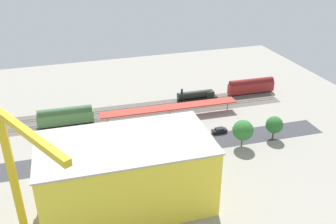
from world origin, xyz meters
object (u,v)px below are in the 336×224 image
parked_car_1 (219,131)px  street_tree_0 (158,145)px  locomotive (197,96)px  freight_coach_far (65,116)px  box_truck_1 (114,161)px  street_tree_2 (274,125)px  parked_car_3 (173,139)px  platform_canopy_near (170,107)px  box_truck_0 (168,155)px  street_tree_3 (243,130)px  tower_crane (16,168)px  box_truck_2 (106,162)px  parked_car_4 (146,142)px  parked_car_0 (240,128)px  parked_car_6 (95,151)px  traffic_light (167,127)px  street_tree_1 (102,154)px  construction_building (127,174)px  parked_car_2 (197,135)px  passenger_coach (251,86)px

parked_car_1 → street_tree_0: 24.47m
locomotive → freight_coach_far: (47.52, 5.38, 1.39)m
box_truck_1 → street_tree_2: size_ratio=1.26×
parked_car_3 → street_tree_2: (-29.48, 7.44, 4.10)m
platform_canopy_near → box_truck_0: platform_canopy_near is taller
box_truck_1 → street_tree_3: size_ratio=1.09×
tower_crane → box_truck_2: tower_crane is taller
parked_car_3 → street_tree_2: 30.68m
tower_crane → street_tree_3: (-57.83, -20.66, -12.62)m
parked_car_4 → box_truck_1: (10.80, 8.38, 0.85)m
parked_car_3 → tower_crane: size_ratio=0.14×
freight_coach_far → parked_car_0: bearing=159.4°
platform_canopy_near → parked_car_6: bearing=29.3°
box_truck_1 → traffic_light: bearing=-151.8°
parked_car_0 → street_tree_2: street_tree_2 is taller
parked_car_0 → parked_car_6: size_ratio=0.99×
parked_car_1 → street_tree_1: 38.85m
box_truck_0 → construction_building: bearing=45.0°
parked_car_2 → parked_car_3: 7.89m
platform_canopy_near → freight_coach_far: (33.69, -4.95, -0.55)m
parked_car_0 → street_tree_2: bearing=131.9°
locomotive → traffic_light: size_ratio=2.38×
platform_canopy_near → parked_car_2: (-4.03, 14.74, -3.03)m
street_tree_1 → street_tree_0: bearing=-178.7°
freight_coach_far → box_truck_1: 30.14m
passenger_coach → box_truck_0: passenger_coach is taller
tower_crane → locomotive: bearing=-136.1°
street_tree_0 → street_tree_1: bearing=1.3°
parked_car_1 → parked_car_3: size_ratio=1.11×
parked_car_6 → traffic_light: traffic_light is taller
parked_car_0 → parked_car_3: (22.43, 0.43, -0.07)m
freight_coach_far → street_tree_2: street_tree_2 is taller
parked_car_6 → street_tree_0: bearing=152.6°
parked_car_4 → parked_car_2: bearing=179.8°
parked_car_6 → construction_building: 24.95m
passenger_coach → construction_building: bearing=40.1°
locomotive → box_truck_1: bearing=42.4°
passenger_coach → construction_building: construction_building is taller
street_tree_3 → box_truck_2: bearing=-2.1°
parked_car_0 → street_tree_2: 11.31m
locomotive → parked_car_3: 31.01m
passenger_coach → parked_car_3: bearing=32.7°
street_tree_3 → street_tree_0: bearing=-1.2°
box_truck_2 → parked_car_0: bearing=-169.8°
parked_car_3 → locomotive: bearing=-124.8°
box_truck_1 → box_truck_2: 2.13m
parked_car_0 → box_truck_0: bearing=20.3°
locomotive → parked_car_2: size_ratio=3.35×
street_tree_1 → street_tree_3: (-40.33, 0.20, 0.40)m
box_truck_1 → construction_building: bearing=92.3°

